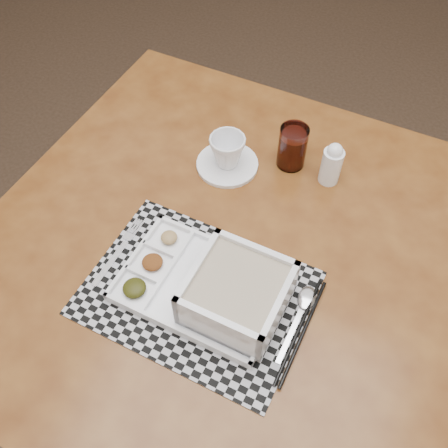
% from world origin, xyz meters
% --- Properties ---
extents(floor, '(5.00, 5.00, 0.00)m').
position_xyz_m(floor, '(0.00, 0.00, 0.00)').
color(floor, '#2F2117').
rests_on(floor, ground).
extents(dining_table, '(1.19, 1.19, 0.80)m').
position_xyz_m(dining_table, '(0.34, -0.74, 0.72)').
color(dining_table, '#4D240E').
rests_on(dining_table, ground).
extents(placemat, '(0.47, 0.37, 0.00)m').
position_xyz_m(placemat, '(0.31, -0.87, 0.80)').
color(placemat, '#ABAAB2').
rests_on(placemat, dining_table).
extents(serving_tray, '(0.35, 0.26, 0.10)m').
position_xyz_m(serving_tray, '(0.38, -0.87, 0.84)').
color(serving_tray, white).
rests_on(serving_tray, placemat).
extents(fork, '(0.04, 0.19, 0.00)m').
position_xyz_m(fork, '(0.12, -0.83, 0.80)').
color(fork, silver).
rests_on(fork, placemat).
extents(spoon, '(0.04, 0.18, 0.01)m').
position_xyz_m(spoon, '(0.52, -0.82, 0.80)').
color(spoon, silver).
rests_on(spoon, placemat).
extents(chopsticks, '(0.05, 0.24, 0.01)m').
position_xyz_m(chopsticks, '(0.53, -0.88, 0.81)').
color(chopsticks, black).
rests_on(chopsticks, placemat).
extents(saucer, '(0.15, 0.15, 0.01)m').
position_xyz_m(saucer, '(0.26, -0.52, 0.80)').
color(saucer, white).
rests_on(saucer, dining_table).
extents(cup, '(0.11, 0.11, 0.08)m').
position_xyz_m(cup, '(0.26, -0.52, 0.85)').
color(cup, white).
rests_on(cup, saucer).
extents(juice_glass, '(0.07, 0.07, 0.11)m').
position_xyz_m(juice_glass, '(0.40, -0.46, 0.85)').
color(juice_glass, white).
rests_on(juice_glass, dining_table).
extents(creamer_bottle, '(0.05, 0.05, 0.11)m').
position_xyz_m(creamer_bottle, '(0.50, -0.48, 0.85)').
color(creamer_bottle, white).
rests_on(creamer_bottle, dining_table).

